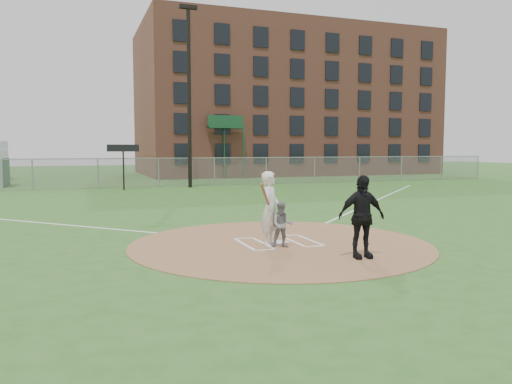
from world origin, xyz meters
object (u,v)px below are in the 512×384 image
object	(u,v)px
catcher	(282,225)
batter_at_plate	(270,209)
umpire	(361,217)
home_plate	(279,242)

from	to	relation	value
catcher	batter_at_plate	distance (m)	0.56
catcher	umpire	world-z (taller)	umpire
catcher	umpire	bearing A→B (deg)	-37.25
home_plate	umpire	size ratio (longest dim) A/B	0.22
home_plate	batter_at_plate	xyz separation A→B (m)	(-0.39, -0.34, 1.01)
catcher	umpire	xyz separation A→B (m)	(1.30, -1.83, 0.40)
catcher	batter_at_plate	xyz separation A→B (m)	(-0.22, 0.31, 0.41)
home_plate	catcher	size ratio (longest dim) A/B	0.35
umpire	batter_at_plate	size ratio (longest dim) A/B	0.99
home_plate	umpire	xyz separation A→B (m)	(1.14, -2.48, 0.99)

